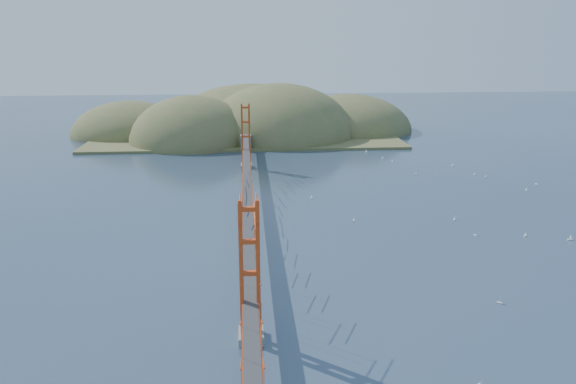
{
  "coord_description": "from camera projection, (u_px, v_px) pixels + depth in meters",
  "views": [
    {
      "loc": [
        -0.15,
        -70.12,
        23.66
      ],
      "look_at": [
        5.29,
        0.0,
        3.73
      ],
      "focal_mm": 35.0,
      "sensor_mm": 36.0,
      "label": 1
    }
  ],
  "objects": [
    {
      "name": "sailboat_16",
      "position": [
        416.0,
        174.0,
        97.57
      ],
      "size": [
        0.56,
        0.52,
        0.63
      ],
      "color": "white",
      "rests_on": "ground"
    },
    {
      "name": "sailboat_8",
      "position": [
        453.0,
        166.0,
        103.48
      ],
      "size": [
        0.58,
        0.58,
        0.64
      ],
      "color": "white",
      "rests_on": "ground"
    },
    {
      "name": "sailboat_4",
      "position": [
        485.0,
        176.0,
        95.61
      ],
      "size": [
        0.64,
        0.64,
        0.68
      ],
      "color": "white",
      "rests_on": "ground"
    },
    {
      "name": "sailboat_0",
      "position": [
        354.0,
        220.0,
        73.39
      ],
      "size": [
        0.51,
        0.57,
        0.65
      ],
      "color": "white",
      "rests_on": "ground"
    },
    {
      "name": "ground",
      "position": [
        248.0,
        220.0,
        73.73
      ],
      "size": [
        320.0,
        320.0,
        0.0
      ],
      "primitive_type": "plane",
      "color": "#2D405A",
      "rests_on": "ground"
    },
    {
      "name": "sailboat_11",
      "position": [
        537.0,
        183.0,
        91.17
      ],
      "size": [
        0.59,
        0.59,
        0.66
      ],
      "color": "white",
      "rests_on": "ground"
    },
    {
      "name": "sailboat_1",
      "position": [
        475.0,
        234.0,
        68.07
      ],
      "size": [
        0.54,
        0.54,
        0.57
      ],
      "color": "white",
      "rests_on": "ground"
    },
    {
      "name": "sailboat_14",
      "position": [
        455.0,
        219.0,
        73.77
      ],
      "size": [
        0.55,
        0.6,
        0.67
      ],
      "color": "white",
      "rests_on": "ground"
    },
    {
      "name": "sailboat_13",
      "position": [
        525.0,
        235.0,
        67.78
      ],
      "size": [
        0.52,
        0.52,
        0.57
      ],
      "color": "white",
      "rests_on": "ground"
    },
    {
      "name": "sailboat_15",
      "position": [
        393.0,
        161.0,
        107.5
      ],
      "size": [
        0.59,
        0.59,
        0.64
      ],
      "color": "white",
      "rests_on": "ground"
    },
    {
      "name": "bridge",
      "position": [
        247.0,
        168.0,
        71.99
      ],
      "size": [
        2.2,
        94.4,
        12.0
      ],
      "color": "gray",
      "rests_on": "ground"
    },
    {
      "name": "sailboat_17",
      "position": [
        474.0,
        174.0,
        97.08
      ],
      "size": [
        0.51,
        0.42,
        0.59
      ],
      "color": "white",
      "rests_on": "ground"
    },
    {
      "name": "sailboat_3",
      "position": [
        311.0,
        197.0,
        83.42
      ],
      "size": [
        0.55,
        0.55,
        0.6
      ],
      "color": "white",
      "rests_on": "ground"
    },
    {
      "name": "sailboat_7",
      "position": [
        383.0,
        158.0,
        109.87
      ],
      "size": [
        0.63,
        0.53,
        0.73
      ],
      "color": "white",
      "rests_on": "ground"
    },
    {
      "name": "sailboat_12",
      "position": [
        366.0,
        151.0,
        115.82
      ],
      "size": [
        0.61,
        0.51,
        0.7
      ],
      "color": "white",
      "rests_on": "ground"
    },
    {
      "name": "sailboat_2",
      "position": [
        570.0,
        239.0,
        66.59
      ],
      "size": [
        0.63,
        0.53,
        0.73
      ],
      "color": "white",
      "rests_on": "ground"
    },
    {
      "name": "sailboat_9",
      "position": [
        526.0,
        189.0,
        87.76
      ],
      "size": [
        0.45,
        0.53,
        0.6
      ],
      "color": "white",
      "rests_on": "ground"
    },
    {
      "name": "sailboat_6",
      "position": [
        500.0,
        302.0,
        50.97
      ],
      "size": [
        0.58,
        0.58,
        0.62
      ],
      "color": "white",
      "rests_on": "ground"
    },
    {
      "name": "far_headlands",
      "position": [
        254.0,
        132.0,
        139.62
      ],
      "size": [
        84.0,
        58.0,
        25.0
      ],
      "color": "olive",
      "rests_on": "ground"
    }
  ]
}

